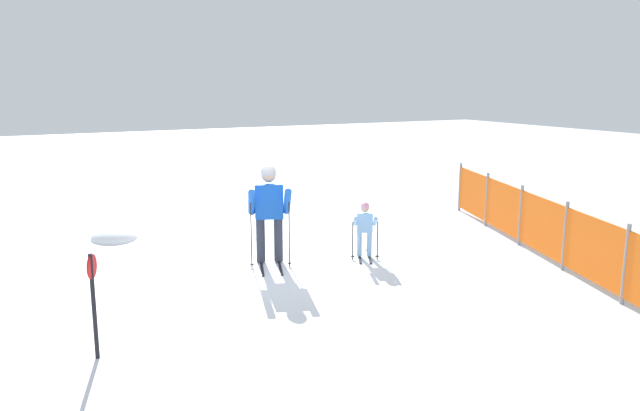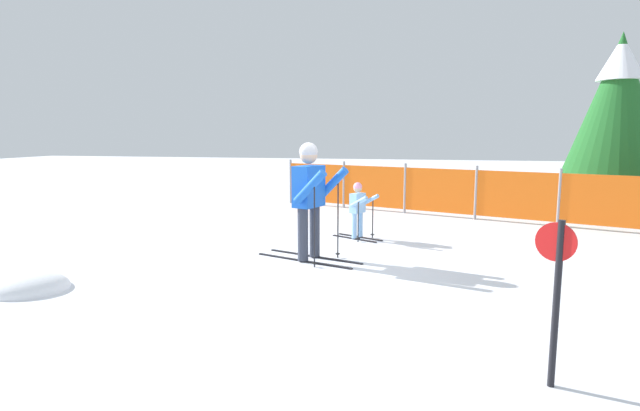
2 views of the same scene
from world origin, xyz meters
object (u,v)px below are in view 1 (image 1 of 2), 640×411
object	(u,v)px
skier_adult	(269,205)
safety_fence	(593,249)
skier_child	(365,226)
trail_marker	(93,293)

from	to	relation	value
skier_adult	safety_fence	distance (m)	5.21
skier_adult	skier_child	bearing A→B (deg)	93.82
skier_adult	trail_marker	distance (m)	4.15
skier_child	trail_marker	distance (m)	5.31
skier_adult	skier_child	distance (m)	1.76
safety_fence	trail_marker	size ratio (longest dim) A/B	8.74
safety_fence	trail_marker	bearing A→B (deg)	-96.68
skier_child	safety_fence	size ratio (longest dim) A/B	0.09
safety_fence	trail_marker	world-z (taller)	trail_marker
skier_child	trail_marker	xyz separation A→B (m)	(2.12, -4.87, 0.19)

